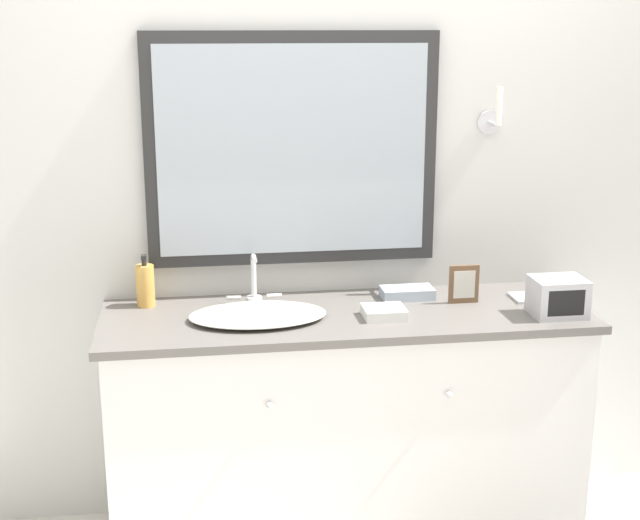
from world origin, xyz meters
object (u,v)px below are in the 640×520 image
sink_basin (258,313)px  appliance_box (558,297)px  picture_frame (464,284)px  soap_bottle (145,285)px

sink_basin → appliance_box: bearing=-6.3°
sink_basin → appliance_box: size_ratio=2.61×
sink_basin → picture_frame: size_ratio=3.36×
picture_frame → sink_basin: bearing=-174.6°
soap_bottle → picture_frame: 1.18m
sink_basin → appliance_box: (1.06, -0.12, 0.05)m
soap_bottle → picture_frame: (1.17, -0.13, -0.01)m
sink_basin → soap_bottle: bearing=152.3°
appliance_box → soap_bottle: bearing=167.4°
appliance_box → picture_frame: (-0.29, 0.19, 0.00)m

